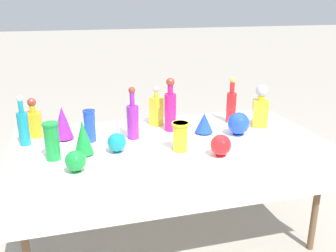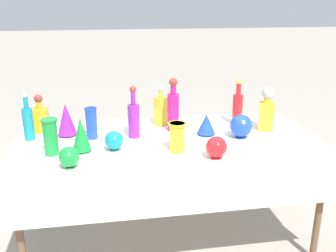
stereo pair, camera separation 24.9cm
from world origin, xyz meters
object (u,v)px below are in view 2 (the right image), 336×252
slender_vase_1 (50,136)px  fluted_vase_2 (66,119)px  round_bowl_1 (69,157)px  tall_bottle_3 (238,106)px  tall_bottle_0 (173,109)px  slender_vase_0 (177,136)px  cardboard_box_behind_left (122,162)px  round_bowl_3 (241,126)px  fluted_vase_0 (81,134)px  tall_bottle_2 (134,118)px  slender_vase_2 (91,122)px  fluted_vase_1 (206,124)px  square_decanter_1 (161,110)px  square_decanter_0 (267,111)px  round_bowl_0 (114,140)px  square_decanter_2 (40,118)px  cardboard_box_behind_right (190,153)px  tall_bottle_1 (28,121)px  round_bowl_2 (216,147)px

slender_vase_1 → fluted_vase_2: size_ratio=0.99×
round_bowl_1 → tall_bottle_3: bearing=26.3°
tall_bottle_0 → slender_vase_0: (-0.04, -0.39, -0.06)m
cardboard_box_behind_left → round_bowl_3: bearing=-55.2°
fluted_vase_0 → cardboard_box_behind_left: size_ratio=0.38×
round_bowl_3 → cardboard_box_behind_left: 1.54m
slender_vase_1 → cardboard_box_behind_left: bearing=69.1°
round_bowl_1 → cardboard_box_behind_left: bearing=76.6°
tall_bottle_2 → fluted_vase_2: 0.47m
slender_vase_2 → fluted_vase_1: (0.79, -0.06, -0.04)m
square_decanter_1 → round_bowl_1: (-0.62, -0.67, -0.05)m
fluted_vase_0 → round_bowl_3: (1.06, 0.07, -0.03)m
square_decanter_0 → round_bowl_0: 1.12m
tall_bottle_2 → round_bowl_0: tall_bottle_2 is taller
slender_vase_0 → fluted_vase_1: slender_vase_0 is taller
square_decanter_1 → tall_bottle_3: bearing=-7.9°
slender_vase_2 → cardboard_box_behind_left: (0.23, 0.97, -0.74)m
square_decanter_2 → cardboard_box_behind_left: square_decanter_2 is taller
tall_bottle_0 → tall_bottle_2: 0.30m
tall_bottle_2 → cardboard_box_behind_right: (0.62, 0.95, -0.70)m
round_bowl_3 → round_bowl_0: bearing=-174.1°
tall_bottle_3 → fluted_vase_2: size_ratio=1.54×
tall_bottle_1 → slender_vase_0: bearing=-21.2°
fluted_vase_1 → slender_vase_1: bearing=-169.6°
fluted_vase_2 → round_bowl_0: (0.31, -0.33, -0.05)m
tall_bottle_0 → fluted_vase_1: size_ratio=2.56×
tall_bottle_1 → round_bowl_2: bearing=-24.0°
tall_bottle_3 → slender_vase_0: 0.71m
tall_bottle_3 → square_decanter_2: size_ratio=1.30×
tall_bottle_1 → cardboard_box_behind_right: tall_bottle_1 is taller
round_bowl_0 → round_bowl_2: size_ratio=0.93×
fluted_vase_1 → slender_vase_0: bearing=-134.4°
cardboard_box_behind_left → round_bowl_0: bearing=-93.9°
cardboard_box_behind_left → round_bowl_1: bearing=-103.4°
slender_vase_0 → fluted_vase_2: bearing=150.1°
round_bowl_3 → tall_bottle_0: bearing=153.0°
square_decanter_2 → slender_vase_2: 0.42m
tall_bottle_0 → square_decanter_0: size_ratio=1.21×
tall_bottle_0 → tall_bottle_1: tall_bottle_0 is taller
square_decanter_1 → slender_vase_1: bearing=-148.8°
slender_vase_0 → cardboard_box_behind_left: 1.51m
square_decanter_2 → slender_vase_0: (0.89, -0.52, -0.00)m
tall_bottle_1 → tall_bottle_2: tall_bottle_2 is taller
tall_bottle_1 → slender_vase_2: 0.42m
tall_bottle_2 → square_decanter_0: bearing=0.0°
tall_bottle_0 → slender_vase_1: tall_bottle_0 is taller
slender_vase_0 → square_decanter_1: bearing=92.4°
fluted_vase_0 → tall_bottle_3: bearing=17.4°
tall_bottle_0 → round_bowl_2: bearing=-72.8°
fluted_vase_2 → cardboard_box_behind_left: 1.22m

